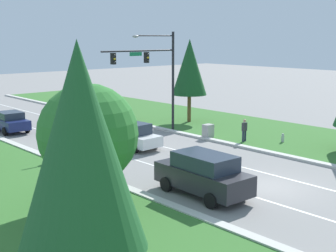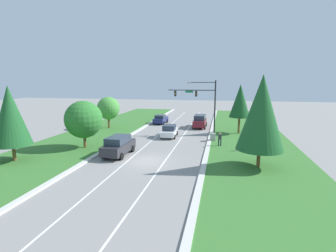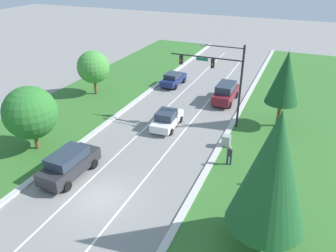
{
  "view_description": "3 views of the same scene",
  "coord_description": "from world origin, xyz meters",
  "px_view_note": "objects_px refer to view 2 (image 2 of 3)",
  "views": [
    {
      "loc": [
        -18.88,
        -13.37,
        7.4
      ],
      "look_at": [
        0.57,
        8.25,
        1.87
      ],
      "focal_mm": 50.0,
      "sensor_mm": 36.0,
      "label": 1
    },
    {
      "loc": [
        7.09,
        -23.81,
        7.81
      ],
      "look_at": [
        0.3,
        8.99,
        1.94
      ],
      "focal_mm": 28.0,
      "sensor_mm": 36.0,
      "label": 2
    },
    {
      "loc": [
        10.96,
        -14.18,
        14.35
      ],
      "look_at": [
        1.86,
        7.21,
        2.4
      ],
      "focal_mm": 35.0,
      "sensor_mm": 36.0,
      "label": 3
    }
  ],
  "objects_px": {
    "conifer_far_right_tree": "(240,101)",
    "white_sedan": "(169,131)",
    "navy_sedan": "(161,119)",
    "burgundy_suv": "(200,121)",
    "fire_hydrant": "(237,149)",
    "pedestrian": "(220,139)",
    "conifer_near_right_tree": "(261,113)",
    "utility_cabinet": "(213,137)",
    "charcoal_suv": "(118,145)",
    "oak_far_left_tree": "(108,108)",
    "oak_near_left_tree": "(84,120)",
    "conifer_mid_left_tree": "(10,116)",
    "traffic_signal_mast": "(202,99)"
  },
  "relations": [
    {
      "from": "pedestrian",
      "to": "conifer_near_right_tree",
      "type": "distance_m",
      "value": 8.96
    },
    {
      "from": "white_sedan",
      "to": "conifer_far_right_tree",
      "type": "xyz_separation_m",
      "value": [
        9.62,
        4.24,
        4.01
      ]
    },
    {
      "from": "fire_hydrant",
      "to": "conifer_far_right_tree",
      "type": "relative_size",
      "value": 0.1
    },
    {
      "from": "oak_far_left_tree",
      "to": "charcoal_suv",
      "type": "bearing_deg",
      "value": -62.33
    },
    {
      "from": "navy_sedan",
      "to": "pedestrian",
      "type": "bearing_deg",
      "value": -52.0
    },
    {
      "from": "white_sedan",
      "to": "utility_cabinet",
      "type": "height_order",
      "value": "white_sedan"
    },
    {
      "from": "traffic_signal_mast",
      "to": "conifer_far_right_tree",
      "type": "height_order",
      "value": "traffic_signal_mast"
    },
    {
      "from": "conifer_far_right_tree",
      "to": "oak_far_left_tree",
      "type": "bearing_deg",
      "value": 179.47
    },
    {
      "from": "traffic_signal_mast",
      "to": "burgundy_suv",
      "type": "xyz_separation_m",
      "value": [
        -0.63,
        5.76,
        -4.09
      ]
    },
    {
      "from": "charcoal_suv",
      "to": "white_sedan",
      "type": "xyz_separation_m",
      "value": [
        3.45,
        10.0,
        -0.22
      ]
    },
    {
      "from": "conifer_far_right_tree",
      "to": "white_sedan",
      "type": "bearing_deg",
      "value": -156.2
    },
    {
      "from": "burgundy_suv",
      "to": "conifer_near_right_tree",
      "type": "height_order",
      "value": "conifer_near_right_tree"
    },
    {
      "from": "traffic_signal_mast",
      "to": "charcoal_suv",
      "type": "distance_m",
      "value": 15.22
    },
    {
      "from": "traffic_signal_mast",
      "to": "conifer_mid_left_tree",
      "type": "height_order",
      "value": "traffic_signal_mast"
    },
    {
      "from": "charcoal_suv",
      "to": "utility_cabinet",
      "type": "bearing_deg",
      "value": 44.14
    },
    {
      "from": "conifer_near_right_tree",
      "to": "fire_hydrant",
      "type": "bearing_deg",
      "value": 107.58
    },
    {
      "from": "charcoal_suv",
      "to": "conifer_near_right_tree",
      "type": "bearing_deg",
      "value": -3.08
    },
    {
      "from": "traffic_signal_mast",
      "to": "burgundy_suv",
      "type": "height_order",
      "value": "traffic_signal_mast"
    },
    {
      "from": "utility_cabinet",
      "to": "fire_hydrant",
      "type": "height_order",
      "value": "utility_cabinet"
    },
    {
      "from": "conifer_far_right_tree",
      "to": "oak_far_left_tree",
      "type": "relative_size",
      "value": 1.41
    },
    {
      "from": "pedestrian",
      "to": "conifer_far_right_tree",
      "type": "bearing_deg",
      "value": -110.69
    },
    {
      "from": "burgundy_suv",
      "to": "oak_far_left_tree",
      "type": "bearing_deg",
      "value": -164.82
    },
    {
      "from": "conifer_near_right_tree",
      "to": "conifer_far_right_tree",
      "type": "distance_m",
      "value": 15.5
    },
    {
      "from": "conifer_near_right_tree",
      "to": "conifer_far_right_tree",
      "type": "height_order",
      "value": "conifer_near_right_tree"
    },
    {
      "from": "conifer_mid_left_tree",
      "to": "conifer_near_right_tree",
      "type": "bearing_deg",
      "value": 7.14
    },
    {
      "from": "pedestrian",
      "to": "conifer_near_right_tree",
      "type": "bearing_deg",
      "value": 113.13
    },
    {
      "from": "charcoal_suv",
      "to": "oak_near_left_tree",
      "type": "relative_size",
      "value": 0.91
    },
    {
      "from": "fire_hydrant",
      "to": "conifer_near_right_tree",
      "type": "xyz_separation_m",
      "value": [
        1.64,
        -5.19,
        4.67
      ]
    },
    {
      "from": "utility_cabinet",
      "to": "conifer_near_right_tree",
      "type": "bearing_deg",
      "value": -65.84
    },
    {
      "from": "fire_hydrant",
      "to": "oak_near_left_tree",
      "type": "height_order",
      "value": "oak_near_left_tree"
    },
    {
      "from": "white_sedan",
      "to": "fire_hydrant",
      "type": "bearing_deg",
      "value": -37.11
    },
    {
      "from": "burgundy_suv",
      "to": "white_sedan",
      "type": "height_order",
      "value": "burgundy_suv"
    },
    {
      "from": "fire_hydrant",
      "to": "pedestrian",
      "type": "bearing_deg",
      "value": 133.28
    },
    {
      "from": "charcoal_suv",
      "to": "conifer_far_right_tree",
      "type": "distance_m",
      "value": 19.7
    },
    {
      "from": "burgundy_suv",
      "to": "conifer_far_right_tree",
      "type": "bearing_deg",
      "value": -33.03
    },
    {
      "from": "fire_hydrant",
      "to": "oak_far_left_tree",
      "type": "distance_m",
      "value": 22.63
    },
    {
      "from": "white_sedan",
      "to": "conifer_near_right_tree",
      "type": "height_order",
      "value": "conifer_near_right_tree"
    },
    {
      "from": "white_sedan",
      "to": "pedestrian",
      "type": "height_order",
      "value": "white_sedan"
    },
    {
      "from": "navy_sedan",
      "to": "conifer_far_right_tree",
      "type": "xyz_separation_m",
      "value": [
        13.45,
        -6.69,
        4.03
      ]
    },
    {
      "from": "conifer_mid_left_tree",
      "to": "pedestrian",
      "type": "bearing_deg",
      "value": 27.26
    },
    {
      "from": "fire_hydrant",
      "to": "conifer_far_right_tree",
      "type": "bearing_deg",
      "value": 85.55
    },
    {
      "from": "white_sedan",
      "to": "conifer_near_right_tree",
      "type": "bearing_deg",
      "value": -49.72
    },
    {
      "from": "traffic_signal_mast",
      "to": "navy_sedan",
      "type": "xyz_separation_m",
      "value": [
        -8.0,
        8.43,
        -4.36
      ]
    },
    {
      "from": "conifer_far_right_tree",
      "to": "conifer_mid_left_tree",
      "type": "relative_size",
      "value": 0.99
    },
    {
      "from": "traffic_signal_mast",
      "to": "fire_hydrant",
      "type": "relative_size",
      "value": 11.17
    },
    {
      "from": "oak_near_left_tree",
      "to": "conifer_mid_left_tree",
      "type": "distance_m",
      "value": 7.45
    },
    {
      "from": "white_sedan",
      "to": "pedestrian",
      "type": "xyz_separation_m",
      "value": [
        6.96,
        -4.07,
        0.1
      ]
    },
    {
      "from": "fire_hydrant",
      "to": "oak_far_left_tree",
      "type": "relative_size",
      "value": 0.14
    },
    {
      "from": "fire_hydrant",
      "to": "conifer_mid_left_tree",
      "type": "distance_m",
      "value": 23.21
    },
    {
      "from": "traffic_signal_mast",
      "to": "charcoal_suv",
      "type": "xyz_separation_m",
      "value": [
        -7.63,
        -12.5,
        -4.12
      ]
    }
  ]
}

